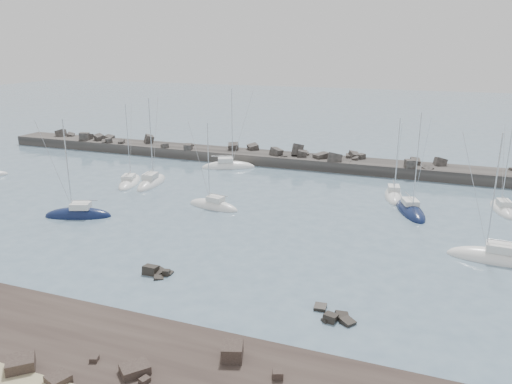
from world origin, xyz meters
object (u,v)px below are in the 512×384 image
Objects in this scene: sailboat_6 at (393,196)px; sailboat_7 at (410,211)px; sailboat_9 at (502,210)px; sailboat_2 at (78,215)px; sailboat_1 at (130,183)px; sailboat_4 at (228,167)px; sailboat_5 at (213,206)px; sailboat_3 at (152,183)px; sailboat_8 at (493,259)px.

sailboat_7 is at bearing -64.87° from sailboat_6.
sailboat_6 is 1.05× the size of sailboat_9.
sailboat_2 is at bearing -156.66° from sailboat_9.
sailboat_9 is (53.05, 6.28, 0.01)m from sailboat_1.
sailboat_4 is 1.21× the size of sailboat_5.
sailboat_1 is 41.94m from sailboat_7.
sailboat_3 is 36.31m from sailboat_6.
sailboat_6 is at bearing 31.10° from sailboat_5.
sailboat_3 reaches higher than sailboat_1.
sailboat_2 is at bearing -103.43° from sailboat_4.
sailboat_8 is 1.19× the size of sailboat_9.
sailboat_8 is (11.73, -18.39, 0.01)m from sailboat_6.
sailboat_2 is 16.24m from sailboat_3.
sailboat_1 is 1.11× the size of sailboat_9.
sailboat_8 reaches higher than sailboat_9.
sailboat_4 reaches higher than sailboat_9.
sailboat_3 reaches higher than sailboat_7.
sailboat_9 is (2.18, 17.41, -0.02)m from sailboat_8.
sailboat_5 is (17.26, -5.94, 0.01)m from sailboat_1.
sailboat_5 is 34.01m from sailboat_8.
sailboat_3 is 49.94m from sailboat_9.
sailboat_4 is 48.31m from sailboat_8.
sailboat_7 is (24.66, 7.27, -0.01)m from sailboat_5.
sailboat_6 is at bearing 175.98° from sailboat_9.
sailboat_8 is (47.47, -12.02, 0.00)m from sailboat_3.
sailboat_4 is 22.00m from sailboat_5.
sailboat_3 is at bearing -115.76° from sailboat_4.
sailboat_3 is 1.02× the size of sailboat_7.
sailboat_2 is at bearing -174.97° from sailboat_8.
sailboat_6 is at bearing 31.98° from sailboat_2.
sailboat_2 is at bearing -148.02° from sailboat_6.
sailboat_7 is at bearing 1.82° from sailboat_1.
sailboat_3 is 1.21× the size of sailboat_9.
sailboat_4 is at bearing 108.84° from sailboat_5.
sailboat_9 is at bearing 6.75° from sailboat_1.
sailboat_4 is (7.22, 30.23, -0.01)m from sailboat_2.
sailboat_9 is at bearing -4.02° from sailboat_6.
sailboat_1 is 18.25m from sailboat_5.
sailboat_1 is at bearing -124.30° from sailboat_4.
sailboat_2 is 1.09× the size of sailboat_6.
sailboat_3 is (3.40, 0.89, 0.03)m from sailboat_1.
sailboat_7 reaches higher than sailboat_9.
sailboat_1 is 53.42m from sailboat_9.
sailboat_2 is 17.13m from sailboat_5.
sailboat_5 is at bearing -148.90° from sailboat_6.
sailboat_1 is 0.92× the size of sailboat_3.
sailboat_7 is at bearing 0.66° from sailboat_3.
sailboat_9 is at bearing 23.34° from sailboat_2.
sailboat_4 is at bearing 147.43° from sailboat_8.
sailboat_3 reaches higher than sailboat_2.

